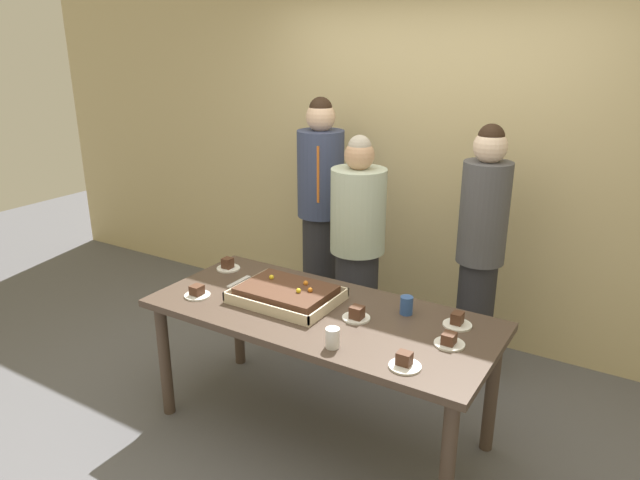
# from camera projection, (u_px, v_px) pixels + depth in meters

# --- Properties ---
(ground_plane) EXTENTS (12.00, 12.00, 0.00)m
(ground_plane) POSITION_uv_depth(u_px,v_px,m) (320.00, 429.00, 3.43)
(ground_plane) COLOR #5B5B60
(interior_back_panel) EXTENTS (8.00, 0.12, 3.00)m
(interior_back_panel) POSITION_uv_depth(u_px,v_px,m) (436.00, 137.00, 4.23)
(interior_back_panel) COLOR #CCB784
(interior_back_panel) RESTS_ON ground_plane
(party_table) EXTENTS (1.92, 0.85, 0.77)m
(party_table) POSITION_uv_depth(u_px,v_px,m) (320.00, 326.00, 3.21)
(party_table) COLOR #47382D
(party_table) RESTS_ON ground_plane
(sheet_cake) EXTENTS (0.58, 0.43, 0.11)m
(sheet_cake) POSITION_uv_depth(u_px,v_px,m) (286.00, 294.00, 3.30)
(sheet_cake) COLOR beige
(sheet_cake) RESTS_ON party_table
(plated_slice_near_left) EXTENTS (0.15, 0.15, 0.06)m
(plated_slice_near_left) POSITION_uv_depth(u_px,v_px,m) (449.00, 341.00, 2.82)
(plated_slice_near_left) COLOR white
(plated_slice_near_left) RESTS_ON party_table
(plated_slice_near_right) EXTENTS (0.15, 0.15, 0.06)m
(plated_slice_near_right) POSITION_uv_depth(u_px,v_px,m) (197.00, 293.00, 3.36)
(plated_slice_near_right) COLOR white
(plated_slice_near_right) RESTS_ON party_table
(plated_slice_far_left) EXTENTS (0.15, 0.15, 0.07)m
(plated_slice_far_left) POSITION_uv_depth(u_px,v_px,m) (405.00, 362.00, 2.63)
(plated_slice_far_left) COLOR white
(plated_slice_far_left) RESTS_ON party_table
(plated_slice_far_right) EXTENTS (0.15, 0.15, 0.08)m
(plated_slice_far_right) POSITION_uv_depth(u_px,v_px,m) (228.00, 266.00, 3.75)
(plated_slice_far_right) COLOR white
(plated_slice_far_right) RESTS_ON party_table
(plated_slice_center_front) EXTENTS (0.15, 0.15, 0.07)m
(plated_slice_center_front) POSITION_uv_depth(u_px,v_px,m) (457.00, 322.00, 3.01)
(plated_slice_center_front) COLOR white
(plated_slice_center_front) RESTS_ON party_table
(plated_slice_center_back) EXTENTS (0.15, 0.15, 0.08)m
(plated_slice_center_back) POSITION_uv_depth(u_px,v_px,m) (357.00, 315.00, 3.08)
(plated_slice_center_back) COLOR white
(plated_slice_center_back) RESTS_ON party_table
(drink_cup_nearest) EXTENTS (0.07, 0.07, 0.10)m
(drink_cup_nearest) POSITION_uv_depth(u_px,v_px,m) (333.00, 338.00, 2.79)
(drink_cup_nearest) COLOR white
(drink_cup_nearest) RESTS_ON party_table
(drink_cup_middle) EXTENTS (0.07, 0.07, 0.10)m
(drink_cup_middle) POSITION_uv_depth(u_px,v_px,m) (406.00, 305.00, 3.13)
(drink_cup_middle) COLOR #2D5199
(drink_cup_middle) RESTS_ON party_table
(cake_server_utensil) EXTENTS (0.03, 0.20, 0.01)m
(cake_server_utensil) POSITION_uv_depth(u_px,v_px,m) (239.00, 282.00, 3.55)
(cake_server_utensil) COLOR silver
(cake_server_utensil) RESTS_ON party_table
(person_serving_front) EXTENTS (0.35, 0.35, 1.79)m
(person_serving_front) POSITION_uv_depth(u_px,v_px,m) (321.00, 213.00, 4.39)
(person_serving_front) COLOR #28282D
(person_serving_front) RESTS_ON ground_plane
(person_green_shirt_behind) EXTENTS (0.30, 0.30, 1.70)m
(person_green_shirt_behind) POSITION_uv_depth(u_px,v_px,m) (480.00, 250.00, 3.72)
(person_green_shirt_behind) COLOR #28282D
(person_green_shirt_behind) RESTS_ON ground_plane
(person_striped_tie_right) EXTENTS (0.37, 0.37, 1.60)m
(person_striped_tie_right) POSITION_uv_depth(u_px,v_px,m) (357.00, 251.00, 3.93)
(person_striped_tie_right) COLOR #28282D
(person_striped_tie_right) RESTS_ON ground_plane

